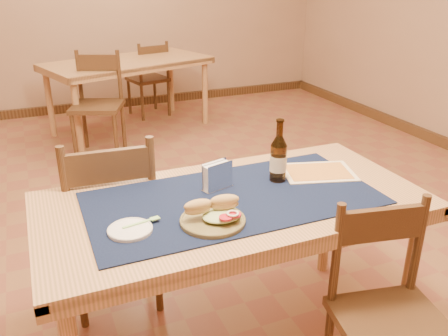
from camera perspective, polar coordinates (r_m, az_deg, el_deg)
name	(u,v)px	position (r m, az deg, el deg)	size (l,w,h in m)	color
room	(170,18)	(2.53, -6.46, 17.48)	(6.04, 7.04, 2.84)	brown
main_table	(233,216)	(2.02, 1.11, -5.81)	(1.60, 0.80, 0.75)	tan
placemat	(233,198)	(1.98, 1.13, -3.64)	(1.20, 0.60, 0.01)	#0E1936
baseboard	(180,246)	(2.98, -5.30, -9.33)	(6.00, 7.00, 0.10)	#4D321B
back_table	(128,68)	(5.12, -11.45, 11.70)	(1.82, 1.28, 0.75)	tan
chair_main_far	(111,218)	(2.42, -13.39, -5.92)	(0.47, 0.47, 0.95)	#4D321B
chair_main_near	(390,315)	(1.94, 19.32, -16.37)	(0.47, 0.47, 0.86)	#4D321B
chair_back_near	(98,103)	(4.54, -14.93, 7.61)	(0.56, 0.56, 0.94)	#4D321B
chair_back_far	(149,78)	(5.65, -8.98, 10.68)	(0.48, 0.48, 0.87)	#4D321B
sandwich_plate	(214,216)	(1.78, -1.16, -5.75)	(0.25, 0.25, 0.09)	brown
side_plate	(130,229)	(1.76, -11.24, -7.25)	(0.16, 0.16, 0.01)	silver
fork	(144,222)	(1.79, -9.57, -6.37)	(0.15, 0.04, 0.00)	#95DE7A
beer_bottle	(278,158)	(2.10, 6.56, 1.16)	(0.08, 0.08, 0.28)	#41260B
napkin_holder	(217,176)	(2.03, -0.81, -1.02)	(0.15, 0.09, 0.12)	silver
menu_card	(318,172)	(2.25, 11.25, -0.46)	(0.38, 0.32, 0.01)	beige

